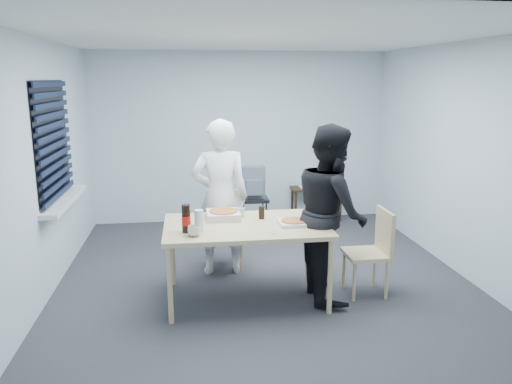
{
  "coord_description": "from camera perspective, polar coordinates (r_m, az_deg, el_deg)",
  "views": [
    {
      "loc": [
        -0.8,
        -5.15,
        2.19
      ],
      "look_at": [
        -0.08,
        0.1,
        0.98
      ],
      "focal_mm": 35.0,
      "sensor_mm": 36.0,
      "label": 1
    }
  ],
  "objects": [
    {
      "name": "room",
      "position": [
        5.77,
        -21.81,
        4.45
      ],
      "size": [
        5.0,
        5.0,
        5.0
      ],
      "color": "#2B2A2F",
      "rests_on": "ground"
    },
    {
      "name": "dining_table",
      "position": [
        4.96,
        -1.15,
        -4.35
      ],
      "size": [
        1.61,
        1.02,
        0.78
      ],
      "color": "tan",
      "rests_on": "ground"
    },
    {
      "name": "chair_far",
      "position": [
        5.96,
        -3.61,
        -3.56
      ],
      "size": [
        0.42,
        0.42,
        0.89
      ],
      "color": "tan",
      "rests_on": "ground"
    },
    {
      "name": "chair_right",
      "position": [
        5.29,
        13.36,
        -6.03
      ],
      "size": [
        0.42,
        0.42,
        0.89
      ],
      "color": "tan",
      "rests_on": "ground"
    },
    {
      "name": "person_white",
      "position": [
        5.61,
        -4.11,
        -0.66
      ],
      "size": [
        0.65,
        0.42,
        1.77
      ],
      "primitive_type": "imported",
      "rotation": [
        0.0,
        0.0,
        3.14
      ],
      "color": "white",
      "rests_on": "ground"
    },
    {
      "name": "person_black",
      "position": [
        5.05,
        8.53,
        -2.3
      ],
      "size": [
        0.47,
        0.86,
        1.77
      ],
      "primitive_type": "imported",
      "rotation": [
        0.0,
        0.0,
        1.57
      ],
      "color": "black",
      "rests_on": "ground"
    },
    {
      "name": "side_table",
      "position": [
        7.88,
        6.91,
        -0.04
      ],
      "size": [
        0.79,
        0.35,
        0.53
      ],
      "color": "#312013",
      "rests_on": "ground"
    },
    {
      "name": "stool",
      "position": [
        7.06,
        -0.3,
        -1.49
      ],
      "size": [
        0.4,
        0.4,
        0.55
      ],
      "color": "black",
      "rests_on": "ground"
    },
    {
      "name": "backpack",
      "position": [
        6.97,
        -0.29,
        1.06
      ],
      "size": [
        0.32,
        0.23,
        0.44
      ],
      "rotation": [
        0.0,
        0.0,
        -0.18
      ],
      "color": "slate",
      "rests_on": "stool"
    },
    {
      "name": "pizza_box_a",
      "position": [
        5.15,
        -3.77,
        -2.58
      ],
      "size": [
        0.34,
        0.34,
        0.08
      ],
      "rotation": [
        0.0,
        0.0,
        0.16
      ],
      "color": "silver",
      "rests_on": "dining_table"
    },
    {
      "name": "pizza_box_b",
      "position": [
        4.96,
        4.32,
        -3.45
      ],
      "size": [
        0.3,
        0.3,
        0.04
      ],
      "rotation": [
        0.0,
        0.0,
        0.42
      ],
      "color": "silver",
      "rests_on": "dining_table"
    },
    {
      "name": "mug_a",
      "position": [
        4.6,
        -7.05,
        -4.43
      ],
      "size": [
        0.17,
        0.17,
        0.1
      ],
      "primitive_type": "imported",
      "rotation": [
        0.0,
        0.0,
        0.52
      ],
      "color": "silver",
      "rests_on": "dining_table"
    },
    {
      "name": "mug_b",
      "position": [
        5.22,
        -1.8,
        -2.3
      ],
      "size": [
        0.1,
        0.1,
        0.09
      ],
      "primitive_type": "imported",
      "color": "silver",
      "rests_on": "dining_table"
    },
    {
      "name": "cola_glass",
      "position": [
        5.12,
        0.64,
        -2.34
      ],
      "size": [
        0.07,
        0.07,
        0.13
      ],
      "primitive_type": "cylinder",
      "rotation": [
        0.0,
        0.0,
        0.25
      ],
      "color": "black",
      "rests_on": "dining_table"
    },
    {
      "name": "soda_bottle",
      "position": [
        4.7,
        -7.99,
        -3.08
      ],
      "size": [
        0.08,
        0.08,
        0.27
      ],
      "rotation": [
        0.0,
        0.0,
        0.21
      ],
      "color": "black",
      "rests_on": "dining_table"
    },
    {
      "name": "plastic_cups",
      "position": [
        4.73,
        -6.54,
        -3.25
      ],
      "size": [
        0.1,
        0.1,
        0.21
      ],
      "primitive_type": "cylinder",
      "rotation": [
        0.0,
        0.0,
        0.25
      ],
      "color": "silver",
      "rests_on": "dining_table"
    },
    {
      "name": "rubber_band",
      "position": [
        4.65,
        2.1,
        -4.78
      ],
      "size": [
        0.06,
        0.06,
        0.0
      ],
      "primitive_type": "torus",
      "rotation": [
        0.0,
        0.0,
        -0.32
      ],
      "color": "red",
      "rests_on": "dining_table"
    },
    {
      "name": "papers",
      "position": [
        7.83,
        5.87,
        0.53
      ],
      "size": [
        0.24,
        0.32,
        0.0
      ],
      "primitive_type": "cube",
      "rotation": [
        0.0,
        0.0,
        0.08
      ],
      "color": "white",
      "rests_on": "side_table"
    },
    {
      "name": "black_box",
      "position": [
        7.96,
        8.39,
        0.87
      ],
      "size": [
        0.16,
        0.12,
        0.06
      ],
      "primitive_type": "cube",
      "rotation": [
        0.0,
        0.0,
        -0.1
      ],
      "color": "black",
      "rests_on": "side_table"
    }
  ]
}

